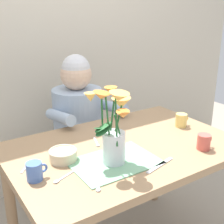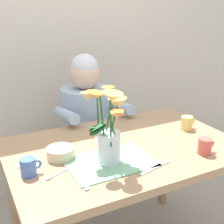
{
  "view_description": "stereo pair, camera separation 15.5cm",
  "coord_description": "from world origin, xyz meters",
  "px_view_note": "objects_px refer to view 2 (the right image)",
  "views": [
    {
      "loc": [
        -0.84,
        -1.18,
        1.44
      ],
      "look_at": [
        -0.04,
        0.05,
        0.92
      ],
      "focal_mm": 48.66,
      "sensor_mm": 36.0,
      "label": 1
    },
    {
      "loc": [
        -0.71,
        -1.25,
        1.44
      ],
      "look_at": [
        -0.04,
        0.05,
        0.92
      ],
      "focal_mm": 48.66,
      "sensor_mm": 36.0,
      "label": 2
    }
  ],
  "objects_px": {
    "seated_person": "(87,134)",
    "ceramic_bowl": "(60,152)",
    "dinner_knife": "(155,168)",
    "ceramic_mug": "(205,146)",
    "coffee_cup": "(29,167)",
    "flower_vase": "(109,128)",
    "tea_cup": "(187,123)"
  },
  "relations": [
    {
      "from": "dinner_knife",
      "to": "coffee_cup",
      "type": "relative_size",
      "value": 2.04
    },
    {
      "from": "ceramic_mug",
      "to": "flower_vase",
      "type": "bearing_deg",
      "value": 164.21
    },
    {
      "from": "dinner_knife",
      "to": "tea_cup",
      "type": "distance_m",
      "value": 0.52
    },
    {
      "from": "ceramic_bowl",
      "to": "dinner_knife",
      "type": "distance_m",
      "value": 0.46
    },
    {
      "from": "seated_person",
      "to": "ceramic_mug",
      "type": "height_order",
      "value": "seated_person"
    },
    {
      "from": "tea_cup",
      "to": "coffee_cup",
      "type": "distance_m",
      "value": 0.95
    },
    {
      "from": "coffee_cup",
      "to": "ceramic_mug",
      "type": "bearing_deg",
      "value": -12.97
    },
    {
      "from": "ceramic_bowl",
      "to": "ceramic_mug",
      "type": "bearing_deg",
      "value": -23.16
    },
    {
      "from": "seated_person",
      "to": "coffee_cup",
      "type": "height_order",
      "value": "seated_person"
    },
    {
      "from": "seated_person",
      "to": "ceramic_bowl",
      "type": "height_order",
      "value": "seated_person"
    },
    {
      "from": "dinner_knife",
      "to": "tea_cup",
      "type": "relative_size",
      "value": 2.04
    },
    {
      "from": "ceramic_bowl",
      "to": "coffee_cup",
      "type": "distance_m",
      "value": 0.19
    },
    {
      "from": "tea_cup",
      "to": "ceramic_mug",
      "type": "bearing_deg",
      "value": -114.0
    },
    {
      "from": "ceramic_bowl",
      "to": "ceramic_mug",
      "type": "height_order",
      "value": "ceramic_mug"
    },
    {
      "from": "flower_vase",
      "to": "coffee_cup",
      "type": "height_order",
      "value": "flower_vase"
    },
    {
      "from": "dinner_knife",
      "to": "ceramic_mug",
      "type": "bearing_deg",
      "value": -12.1
    },
    {
      "from": "seated_person",
      "to": "ceramic_mug",
      "type": "xyz_separation_m",
      "value": [
        0.28,
        -0.87,
        0.22
      ]
    },
    {
      "from": "flower_vase",
      "to": "coffee_cup",
      "type": "xyz_separation_m",
      "value": [
        -0.36,
        0.06,
        -0.14
      ]
    },
    {
      "from": "seated_person",
      "to": "ceramic_mug",
      "type": "distance_m",
      "value": 0.94
    },
    {
      "from": "flower_vase",
      "to": "dinner_knife",
      "type": "height_order",
      "value": "flower_vase"
    },
    {
      "from": "seated_person",
      "to": "dinner_knife",
      "type": "distance_m",
      "value": 0.9
    },
    {
      "from": "seated_person",
      "to": "ceramic_bowl",
      "type": "xyz_separation_m",
      "value": [
        -0.38,
        -0.59,
        0.21
      ]
    },
    {
      "from": "flower_vase",
      "to": "ceramic_bowl",
      "type": "distance_m",
      "value": 0.28
    },
    {
      "from": "seated_person",
      "to": "coffee_cup",
      "type": "xyz_separation_m",
      "value": [
        -0.55,
        -0.68,
        0.22
      ]
    },
    {
      "from": "seated_person",
      "to": "flower_vase",
      "type": "xyz_separation_m",
      "value": [
        -0.19,
        -0.74,
        0.35
      ]
    },
    {
      "from": "seated_person",
      "to": "ceramic_mug",
      "type": "bearing_deg",
      "value": -73.23
    },
    {
      "from": "seated_person",
      "to": "dinner_knife",
      "type": "xyz_separation_m",
      "value": [
        -0.03,
        -0.88,
        0.18
      ]
    },
    {
      "from": "seated_person",
      "to": "dinner_knife",
      "type": "bearing_deg",
      "value": -92.49
    },
    {
      "from": "flower_vase",
      "to": "dinner_knife",
      "type": "distance_m",
      "value": 0.28
    },
    {
      "from": "seated_person",
      "to": "coffee_cup",
      "type": "relative_size",
      "value": 12.2
    },
    {
      "from": "seated_person",
      "to": "ceramic_bowl",
      "type": "bearing_deg",
      "value": -123.27
    },
    {
      "from": "dinner_knife",
      "to": "tea_cup",
      "type": "bearing_deg",
      "value": 20.59
    }
  ]
}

